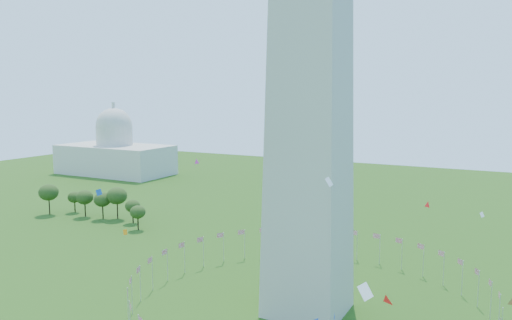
{
  "coord_description": "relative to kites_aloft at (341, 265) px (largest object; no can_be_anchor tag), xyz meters",
  "views": [
    {
      "loc": [
        39.96,
        -52.49,
        49.64
      ],
      "look_at": [
        -5.59,
        35.0,
        36.52
      ],
      "focal_mm": 35.0,
      "sensor_mm": 36.0,
      "label": 1
    }
  ],
  "objects": [
    {
      "name": "flag_ring",
      "position": [
        -14.63,
        22.06,
        -15.7
      ],
      "size": [
        80.24,
        80.24,
        9.0
      ],
      "color": "silver",
      "rests_on": "ground"
    },
    {
      "name": "capitol_building",
      "position": [
        -194.63,
        152.06,
        2.8
      ],
      "size": [
        70.0,
        35.0,
        46.0
      ],
      "primitive_type": null,
      "color": "beige",
      "rests_on": "ground"
    },
    {
      "name": "kites_aloft",
      "position": [
        0.0,
        0.0,
        0.0
      ],
      "size": [
        117.24,
        74.67,
        31.68
      ],
      "color": "red",
      "rests_on": "ground"
    },
    {
      "name": "tree_line_west",
      "position": [
        -122.66,
        63.01,
        -14.67
      ],
      "size": [
        55.23,
        15.67,
        12.59
      ],
      "color": "#34531B",
      "rests_on": "ground"
    }
  ]
}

